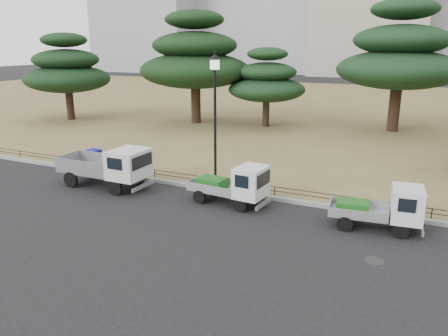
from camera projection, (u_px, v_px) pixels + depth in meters
The scene contains 14 objects.
ground at pixel (202, 213), 16.82m from camera, with size 220.00×220.00×0.00m, color black.
lawn at pixel (346, 109), 43.46m from camera, with size 120.00×56.00×0.15m, color olive.
curb at pixel (230, 191), 19.07m from camera, with size 120.00×0.25×0.16m, color gray.
truck_large at pixel (109, 165), 19.62m from camera, with size 4.28×1.74×1.86m.
truck_kei_front at pixel (234, 185), 17.55m from camera, with size 3.28×1.62×1.68m.
truck_kei_rear at pixel (383, 208), 15.15m from camera, with size 3.18×1.61×1.60m.
street_lamp at pixel (215, 99), 18.59m from camera, with size 0.52×0.52×5.76m.
pipe_fence at pixel (231, 183), 19.10m from camera, with size 38.00×0.04×0.40m.
tarp_pile at pixel (92, 159), 22.76m from camera, with size 1.55×1.26×0.92m.
manhole at pixel (374, 261), 13.12m from camera, with size 0.60×0.60×0.01m, color #2D2D30.
pine_west_far at pixel (67, 70), 35.88m from camera, with size 6.99×6.99×7.06m.
pine_west_near at pixel (195, 59), 34.09m from camera, with size 8.69×8.69×8.69m.
pine_center_left at pixel (267, 81), 32.92m from camera, with size 5.84×5.84×5.93m.
pine_center_right at pixel (400, 56), 30.59m from camera, with size 8.65×8.65×9.18m.
Camera 1 is at (7.43, -13.86, 6.27)m, focal length 35.00 mm.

